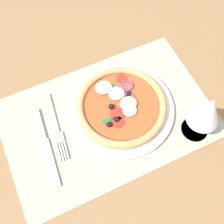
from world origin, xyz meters
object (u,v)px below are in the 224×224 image
pizza (121,105)px  knife (46,147)px  fork (57,129)px  wine_glass (207,111)px  plate (121,109)px

pizza → knife: 20.21cm
fork → wine_glass: bearing=72.2°
knife → wine_glass: bearing=77.7°
pizza → plate: bearing=84.6°
plate → knife: (20.05, 1.39, -0.26)cm
pizza → knife: bearing=4.3°
knife → fork: bearing=134.0°
fork → knife: knife is taller
pizza → wine_glass: 19.86cm
pizza → wine_glass: wine_glass is taller
knife → wine_glass: size_ratio=1.35×
plate → pizza: pizza is taller
knife → pizza: bearing=99.6°
plate → wine_glass: size_ratio=1.73×
knife → wine_glass: wine_glass is taller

